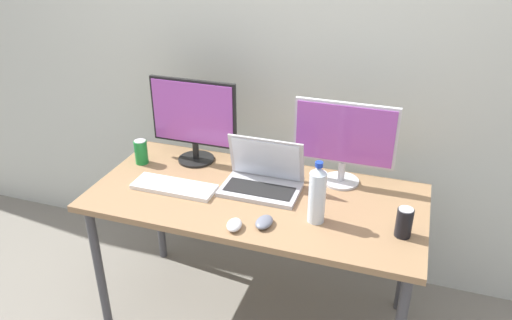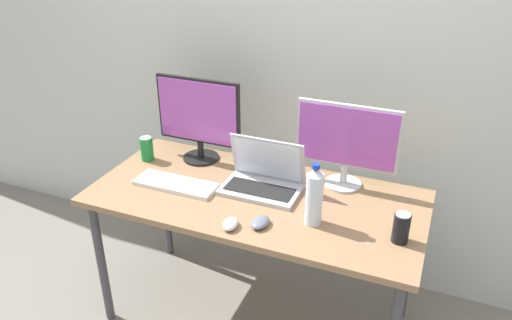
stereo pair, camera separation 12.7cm
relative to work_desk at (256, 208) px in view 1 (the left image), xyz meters
The scene contains 12 objects.
ground_plane 0.67m from the work_desk, ahead, with size 16.00×16.00×0.00m, color gray.
wall_back 0.86m from the work_desk, 90.00° to the left, with size 7.00×0.08×2.60m, color silver.
work_desk is the anchor object (origin of this frame).
monitor_left 0.56m from the work_desk, 150.61° to the left, with size 0.45×0.19×0.44m.
monitor_center 0.52m from the work_desk, 34.88° to the left, with size 0.47×0.17×0.40m.
laptop_silver 0.14m from the work_desk, 82.43° to the left, with size 0.36×0.23×0.24m.
keyboard_main 0.39m from the work_desk, 169.74° to the right, with size 0.39×0.14×0.02m, color white.
mouse_by_keyboard 0.26m from the work_desk, 63.47° to the right, with size 0.07×0.10×0.03m, color slate.
mouse_by_laptop 0.29m from the work_desk, 89.02° to the right, with size 0.06×0.09×0.03m, color silver.
water_bottle 0.38m from the work_desk, 20.96° to the right, with size 0.07×0.07×0.28m.
soda_can_near_keyboard 0.68m from the work_desk, ahead, with size 0.07×0.07×0.13m.
soda_can_by_laptop 0.68m from the work_desk, behind, with size 0.07×0.07×0.13m.
Camera 1 is at (0.62, -1.85, 1.93)m, focal length 35.00 mm.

